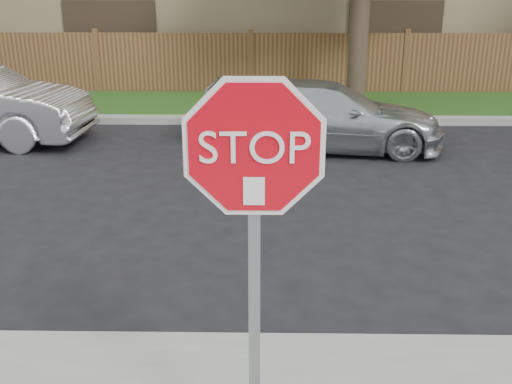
{
  "coord_description": "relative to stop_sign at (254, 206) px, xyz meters",
  "views": [
    {
      "loc": [
        0.39,
        -4.38,
        2.95
      ],
      "look_at": [
        0.33,
        -0.9,
        1.7
      ],
      "focal_mm": 42.0,
      "sensor_mm": 36.0,
      "label": 1
    }
  ],
  "objects": [
    {
      "name": "far_curb",
      "position": [
        -0.33,
        9.63,
        -1.75
      ],
      "size": [
        70.0,
        0.3,
        0.15
      ],
      "primitive_type": "cube",
      "color": "gray",
      "rests_on": "ground"
    },
    {
      "name": "stop_sign",
      "position": [
        0.0,
        0.0,
        0.0
      ],
      "size": [
        1.01,
        0.13,
        2.55
      ],
      "color": "gray",
      "rests_on": "sidewalk_near"
    },
    {
      "name": "fence",
      "position": [
        -0.33,
        12.88,
        -1.03
      ],
      "size": [
        70.0,
        0.12,
        1.6
      ],
      "primitive_type": "cube",
      "color": "#52321D",
      "rests_on": "ground"
    },
    {
      "name": "sedan_right",
      "position": [
        1.15,
        7.69,
        -1.23
      ],
      "size": [
        4.28,
        2.04,
        1.2
      ],
      "primitive_type": "imported",
      "rotation": [
        0.0,
        0.0,
        1.48
      ],
      "color": "#BABDC2",
      "rests_on": "ground"
    },
    {
      "name": "grass_strip",
      "position": [
        -0.33,
        11.28,
        -1.77
      ],
      "size": [
        70.0,
        3.0,
        0.12
      ],
      "primitive_type": "cube",
      "color": "#1E4714",
      "rests_on": "ground"
    },
    {
      "name": "ground",
      "position": [
        -0.33,
        1.48,
        -1.83
      ],
      "size": [
        90.0,
        90.0,
        0.0
      ],
      "primitive_type": "plane",
      "color": "black",
      "rests_on": "ground"
    }
  ]
}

